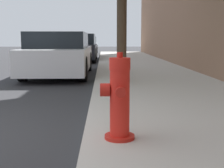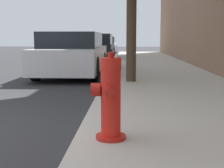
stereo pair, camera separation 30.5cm
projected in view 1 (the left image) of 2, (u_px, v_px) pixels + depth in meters
name	position (u px, v px, depth m)	size (l,w,h in m)	color
sidewalk_slab	(224.00, 140.00, 3.29)	(2.97, 40.00, 0.16)	#B7B2A8
fire_hydrant	(119.00, 99.00, 3.03)	(0.34, 0.35, 0.85)	red
parked_car_near	(60.00, 54.00, 9.54)	(1.80, 4.46, 1.32)	silver
parked_car_mid	(80.00, 48.00, 15.59)	(1.70, 4.16, 1.35)	black
parked_car_far	(85.00, 46.00, 22.23)	(1.69, 4.53, 1.24)	#B7B7BC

